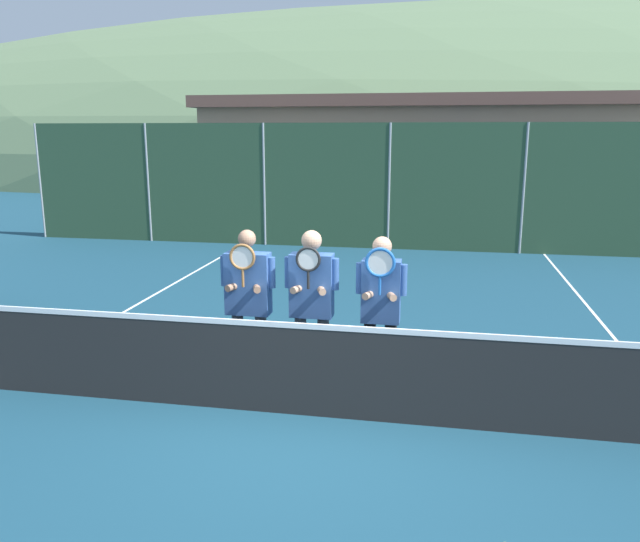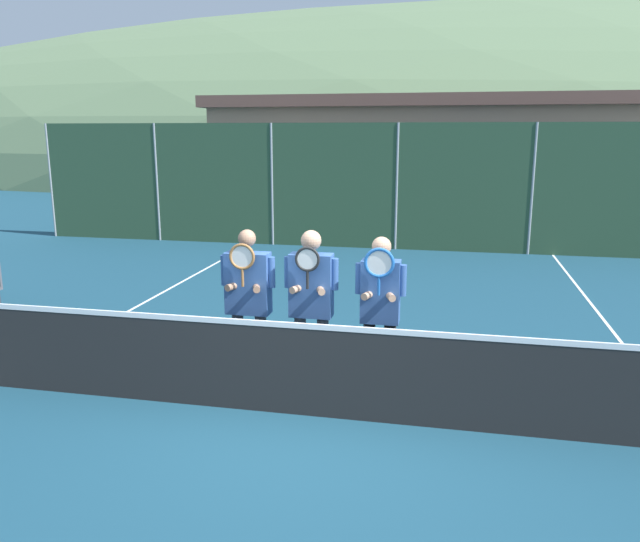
# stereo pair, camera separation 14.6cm
# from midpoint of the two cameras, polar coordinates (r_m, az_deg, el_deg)

# --- Properties ---
(ground_plane) EXTENTS (120.00, 120.00, 0.00)m
(ground_plane) POSITION_cam_midpoint_polar(r_m,az_deg,el_deg) (6.61, -0.41, -13.07)
(ground_plane) COLOR navy
(hill_distant) EXTENTS (132.73, 73.74, 25.81)m
(hill_distant) POSITION_cam_midpoint_polar(r_m,az_deg,el_deg) (62.27, 11.01, 9.76)
(hill_distant) COLOR #5B7551
(hill_distant) RESTS_ON ground_plane
(clubhouse_building) EXTENTS (16.02, 5.50, 3.96)m
(clubhouse_building) POSITION_cam_midpoint_polar(r_m,az_deg,el_deg) (21.55, 12.55, 10.04)
(clubhouse_building) COLOR tan
(clubhouse_building) RESTS_ON ground_plane
(fence_back) EXTENTS (19.08, 0.06, 3.08)m
(fence_back) POSITION_cam_midpoint_polar(r_m,az_deg,el_deg) (15.49, 7.29, 7.62)
(fence_back) COLOR gray
(fence_back) RESTS_ON ground_plane
(tennis_net) EXTENTS (10.08, 0.09, 1.09)m
(tennis_net) POSITION_cam_midpoint_polar(r_m,az_deg,el_deg) (6.40, -0.42, -8.93)
(tennis_net) COLOR gray
(tennis_net) RESTS_ON ground_plane
(court_line_left_sideline) EXTENTS (0.05, 16.00, 0.01)m
(court_line_left_sideline) POSITION_cam_midpoint_polar(r_m,az_deg,el_deg) (10.55, -17.03, -3.69)
(court_line_left_sideline) COLOR white
(court_line_left_sideline) RESTS_ON ground_plane
(court_line_right_sideline) EXTENTS (0.05, 16.00, 0.01)m
(court_line_right_sideline) POSITION_cam_midpoint_polar(r_m,az_deg,el_deg) (9.59, 26.42, -6.11)
(court_line_right_sideline) COLOR white
(court_line_right_sideline) RESTS_ON ground_plane
(player_leftmost) EXTENTS (0.63, 0.34, 1.82)m
(player_leftmost) POSITION_cam_midpoint_polar(r_m,az_deg,el_deg) (6.99, -5.98, -2.27)
(player_leftmost) COLOR #56565B
(player_leftmost) RESTS_ON ground_plane
(player_center_left) EXTENTS (0.60, 0.34, 1.84)m
(player_center_left) POSITION_cam_midpoint_polar(r_m,az_deg,el_deg) (6.81, -0.20, -2.45)
(player_center_left) COLOR #56565B
(player_center_left) RESTS_ON ground_plane
(player_center_right) EXTENTS (0.55, 0.34, 1.79)m
(player_center_right) POSITION_cam_midpoint_polar(r_m,az_deg,el_deg) (6.72, 6.14, -3.09)
(player_center_right) COLOR black
(player_center_right) RESTS_ON ground_plane
(car_far_left) EXTENTS (4.70, 1.93, 1.76)m
(car_far_left) POSITION_cam_midpoint_polar(r_m,az_deg,el_deg) (18.45, -8.26, 6.38)
(car_far_left) COLOR silver
(car_far_left) RESTS_ON ground_plane
(car_left_of_center) EXTENTS (4.21, 1.99, 1.78)m
(car_left_of_center) POSITION_cam_midpoint_polar(r_m,az_deg,el_deg) (17.43, 8.44, 6.04)
(car_left_of_center) COLOR navy
(car_left_of_center) RESTS_ON ground_plane
(car_center) EXTENTS (4.01, 2.08, 1.73)m
(car_center) POSITION_cam_midpoint_polar(r_m,az_deg,el_deg) (17.98, 24.44, 5.18)
(car_center) COLOR silver
(car_center) RESTS_ON ground_plane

